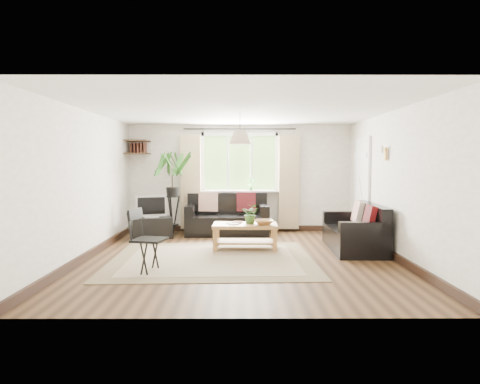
{
  "coord_description": "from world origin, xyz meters",
  "views": [
    {
      "loc": [
        -0.02,
        -6.93,
        1.56
      ],
      "look_at": [
        0.0,
        0.4,
        1.05
      ],
      "focal_mm": 32.0,
      "sensor_mm": 36.0,
      "label": 1
    }
  ],
  "objects_px": {
    "palm_stand": "(172,193)",
    "tv_stand": "(152,228)",
    "sofa_right": "(354,228)",
    "folding_chair": "(150,241)",
    "sofa_back": "(227,215)",
    "coffee_table": "(245,237)"
  },
  "relations": [
    {
      "from": "sofa_right",
      "to": "coffee_table",
      "type": "xyz_separation_m",
      "value": [
        -1.93,
        0.05,
        -0.16
      ]
    },
    {
      "from": "sofa_back",
      "to": "coffee_table",
      "type": "height_order",
      "value": "sofa_back"
    },
    {
      "from": "sofa_right",
      "to": "coffee_table",
      "type": "distance_m",
      "value": 1.94
    },
    {
      "from": "tv_stand",
      "to": "folding_chair",
      "type": "bearing_deg",
      "value": -98.99
    },
    {
      "from": "sofa_right",
      "to": "sofa_back",
      "type": "bearing_deg",
      "value": -124.36
    },
    {
      "from": "palm_stand",
      "to": "sofa_right",
      "type": "bearing_deg",
      "value": -26.61
    },
    {
      "from": "sofa_right",
      "to": "folding_chair",
      "type": "height_order",
      "value": "folding_chair"
    },
    {
      "from": "coffee_table",
      "to": "folding_chair",
      "type": "xyz_separation_m",
      "value": [
        -1.38,
        -1.58,
        0.22
      ]
    },
    {
      "from": "palm_stand",
      "to": "folding_chair",
      "type": "relative_size",
      "value": 1.99
    },
    {
      "from": "tv_stand",
      "to": "folding_chair",
      "type": "xyz_separation_m",
      "value": [
        0.53,
        -2.72,
        0.24
      ]
    },
    {
      "from": "sofa_back",
      "to": "tv_stand",
      "type": "distance_m",
      "value": 1.63
    },
    {
      "from": "sofa_back",
      "to": "sofa_right",
      "type": "bearing_deg",
      "value": -36.75
    },
    {
      "from": "palm_stand",
      "to": "folding_chair",
      "type": "xyz_separation_m",
      "value": [
        0.18,
        -3.29,
        -0.45
      ]
    },
    {
      "from": "sofa_right",
      "to": "tv_stand",
      "type": "height_order",
      "value": "sofa_right"
    },
    {
      "from": "folding_chair",
      "to": "palm_stand",
      "type": "bearing_deg",
      "value": 15.56
    },
    {
      "from": "palm_stand",
      "to": "tv_stand",
      "type": "bearing_deg",
      "value": -121.43
    },
    {
      "from": "coffee_table",
      "to": "folding_chair",
      "type": "distance_m",
      "value": 2.11
    },
    {
      "from": "coffee_table",
      "to": "tv_stand",
      "type": "xyz_separation_m",
      "value": [
        -1.9,
        1.13,
        -0.02
      ]
    },
    {
      "from": "sofa_back",
      "to": "palm_stand",
      "type": "xyz_separation_m",
      "value": [
        -1.19,
        0.09,
        0.48
      ]
    },
    {
      "from": "sofa_back",
      "to": "coffee_table",
      "type": "bearing_deg",
      "value": -78.24
    },
    {
      "from": "folding_chair",
      "to": "tv_stand",
      "type": "bearing_deg",
      "value": 23.45
    },
    {
      "from": "sofa_right",
      "to": "palm_stand",
      "type": "xyz_separation_m",
      "value": [
        -3.49,
        1.75,
        0.51
      ]
    }
  ]
}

